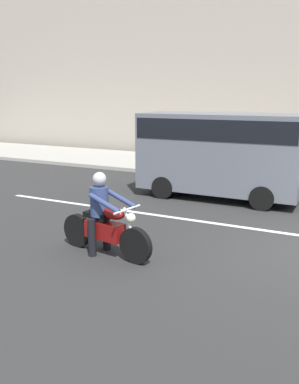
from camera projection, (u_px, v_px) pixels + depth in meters
name	position (u px, v px, depth m)	size (l,w,h in m)	color
motorcycle_with_rider_denim_blue	(104.00, 221.00, 7.64)	(2.07, 0.74, 1.55)	black
parked_van_slate_gray	(221.00, 150.00, 11.81)	(4.52, 1.96, 2.40)	slate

